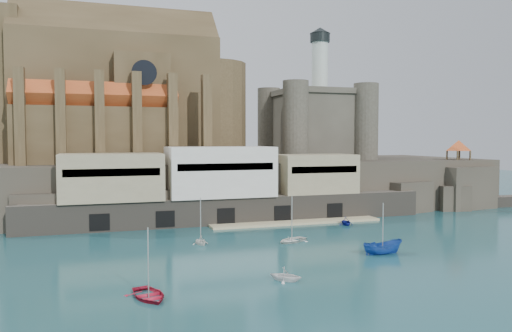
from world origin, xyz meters
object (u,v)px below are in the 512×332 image
object	(u,v)px
boat_1	(286,281)
boat_0	(149,298)
church	(128,99)
castle_keep	(315,121)
pavilion	(459,147)
boat_2	(383,254)

from	to	relation	value
boat_1	boat_0	bearing A→B (deg)	136.34
church	castle_keep	distance (m)	40.39
pavilion	boat_0	size ratio (longest dim) A/B	1.19
pavilion	boat_2	world-z (taller)	pavilion
castle_keep	boat_0	size ratio (longest dim) A/B	5.47
castle_keep	boat_2	bearing A→B (deg)	-104.97
church	castle_keep	bearing A→B (deg)	-1.11
church	boat_2	distance (m)	59.81
church	boat_2	xyz separation A→B (m)	(27.50, -48.28, -22.13)
boat_0	boat_1	size ratio (longest dim) A/B	1.60
church	boat_0	bearing A→B (deg)	-92.10
pavilion	boat_1	distance (m)	68.49
pavilion	boat_0	world-z (taller)	pavilion
boat_1	church	bearing A→B (deg)	53.32
church	boat_0	xyz separation A→B (m)	(-2.07, -56.61, -22.13)
castle_keep	boat_1	distance (m)	64.30
church	boat_0	world-z (taller)	church
pavilion	boat_2	size ratio (longest dim) A/B	1.18
boat_1	pavilion	bearing A→B (deg)	-12.58
pavilion	boat_1	xyz separation A→B (m)	(-54.43, -39.57, -12.73)
boat_0	boat_2	world-z (taller)	boat_2
boat_1	boat_2	world-z (taller)	boat_2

